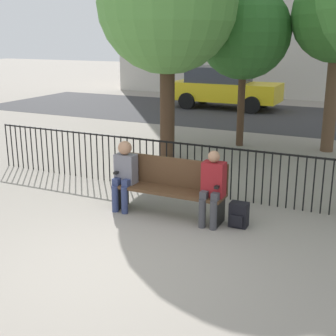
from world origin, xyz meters
name	(u,v)px	position (x,y,z in m)	size (l,w,h in m)	color
ground_plane	(103,266)	(0.00, 0.00, 0.00)	(80.00, 80.00, 0.00)	gray
park_bench	(170,185)	(0.00, 2.00, 0.50)	(1.86, 0.45, 0.92)	#4C331E
seated_person_0	(124,171)	(-0.77, 1.87, 0.66)	(0.34, 0.39, 1.17)	navy
seated_person_1	(212,185)	(0.77, 1.87, 0.65)	(0.34, 0.39, 1.17)	#3D3D42
backpack	(239,215)	(1.17, 1.97, 0.19)	(0.27, 0.24, 0.38)	black
fence_railing	(195,165)	(-0.02, 3.07, 0.56)	(9.01, 0.03, 0.95)	black
tree_1	(167,4)	(-1.63, 5.29, 3.48)	(3.11, 3.11, 5.06)	#422D1E
tree_2	(244,33)	(-0.44, 7.23, 2.87)	(2.33, 2.33, 4.05)	#422D1E
street_surface	(292,118)	(0.00, 12.00, 0.00)	(24.00, 6.00, 0.01)	#333335
parked_car_0	(224,87)	(-2.96, 13.23, 0.84)	(4.20, 1.94, 1.62)	yellow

